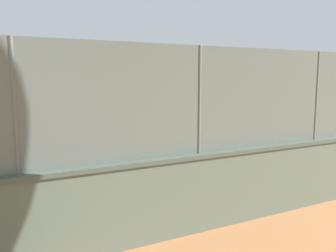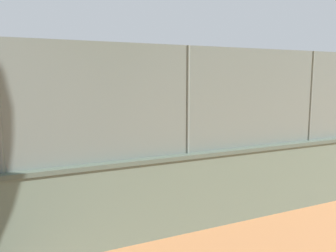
# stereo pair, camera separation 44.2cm
# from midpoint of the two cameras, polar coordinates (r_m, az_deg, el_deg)

# --- Properties ---
(ground_plane) EXTENTS (260.00, 260.00, 0.00)m
(ground_plane) POSITION_cam_midpoint_polar(r_m,az_deg,el_deg) (18.87, -9.18, -1.35)
(ground_plane) COLOR #B27247
(perimeter_wall) EXTENTS (29.75, 0.74, 1.56)m
(perimeter_wall) POSITION_cam_midpoint_polar(r_m,az_deg,el_deg) (7.89, 15.27, -8.72)
(perimeter_wall) COLOR slate
(perimeter_wall) RESTS_ON ground_plane
(fence_panel_on_wall) EXTENTS (29.22, 0.39, 2.05)m
(fence_panel_on_wall) POSITION_cam_midpoint_polar(r_m,az_deg,el_deg) (7.59, 15.77, 4.43)
(fence_panel_on_wall) COLOR slate
(fence_panel_on_wall) RESTS_ON perimeter_wall
(player_at_service_line) EXTENTS (1.22, 0.72, 1.51)m
(player_at_service_line) POSITION_cam_midpoint_polar(r_m,az_deg,el_deg) (18.86, -10.16, 1.34)
(player_at_service_line) COLOR #B2B2B2
(player_at_service_line) RESTS_ON ground_plane
(player_baseline_waiting) EXTENTS (0.69, 1.22, 1.48)m
(player_baseline_waiting) POSITION_cam_midpoint_polar(r_m,az_deg,el_deg) (17.33, 1.20, 0.83)
(player_baseline_waiting) COLOR #591919
(player_baseline_waiting) RESTS_ON ground_plane
(sports_ball) EXTENTS (0.18, 0.18, 0.18)m
(sports_ball) POSITION_cam_midpoint_polar(r_m,az_deg,el_deg) (16.65, -12.48, -2.37)
(sports_ball) COLOR orange
(sports_ball) RESTS_ON ground_plane
(spare_ball_by_wall) EXTENTS (0.19, 0.19, 0.19)m
(spare_ball_by_wall) POSITION_cam_midpoint_polar(r_m,az_deg,el_deg) (10.36, 22.59, -9.05)
(spare_ball_by_wall) COLOR white
(spare_ball_by_wall) RESTS_ON ground_plane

